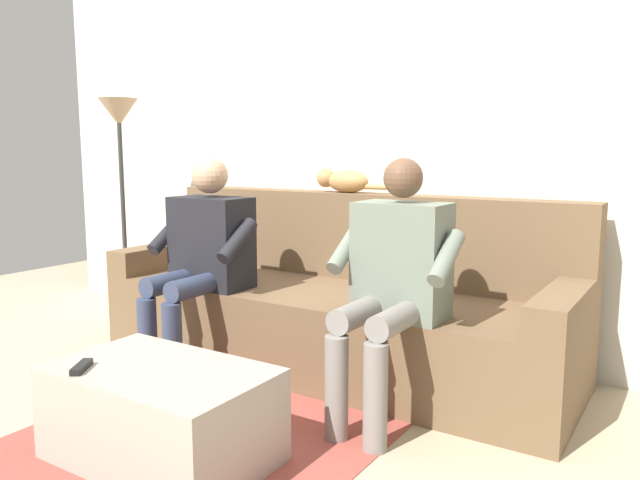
{
  "coord_description": "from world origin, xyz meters",
  "views": [
    {
      "loc": [
        -1.73,
        2.71,
        1.19
      ],
      "look_at": [
        0.0,
        0.01,
        0.73
      ],
      "focal_mm": 34.4,
      "sensor_mm": 36.0,
      "label": 1
    }
  ],
  "objects_px": {
    "coffee_table": "(162,414)",
    "person_left_seated": "(394,274)",
    "couch": "(336,308)",
    "cat_on_backrest": "(343,181)",
    "floor_lamp": "(120,142)",
    "remote_black": "(82,367)",
    "person_right_seated": "(203,250)"
  },
  "relations": [
    {
      "from": "person_left_seated",
      "to": "cat_on_backrest",
      "type": "xyz_separation_m",
      "value": [
        0.69,
        -0.74,
        0.36
      ]
    },
    {
      "from": "coffee_table",
      "to": "remote_black",
      "type": "xyz_separation_m",
      "value": [
        0.23,
        0.17,
        0.2
      ]
    },
    {
      "from": "cat_on_backrest",
      "to": "coffee_table",
      "type": "bearing_deg",
      "value": 94.32
    },
    {
      "from": "remote_black",
      "to": "floor_lamp",
      "type": "bearing_deg",
      "value": -167.24
    },
    {
      "from": "couch",
      "to": "cat_on_backrest",
      "type": "xyz_separation_m",
      "value": [
        0.12,
        -0.28,
        0.7
      ]
    },
    {
      "from": "coffee_table",
      "to": "person_left_seated",
      "type": "bearing_deg",
      "value": -124.07
    },
    {
      "from": "coffee_table",
      "to": "floor_lamp",
      "type": "bearing_deg",
      "value": -36.41
    },
    {
      "from": "coffee_table",
      "to": "person_right_seated",
      "type": "height_order",
      "value": "person_right_seated"
    },
    {
      "from": "coffee_table",
      "to": "remote_black",
      "type": "bearing_deg",
      "value": 36.77
    },
    {
      "from": "couch",
      "to": "remote_black",
      "type": "bearing_deg",
      "value": 81.03
    },
    {
      "from": "couch",
      "to": "coffee_table",
      "type": "bearing_deg",
      "value": 90.0
    },
    {
      "from": "cat_on_backrest",
      "to": "floor_lamp",
      "type": "xyz_separation_m",
      "value": [
        1.46,
        0.42,
        0.23
      ]
    },
    {
      "from": "couch",
      "to": "person_right_seated",
      "type": "xyz_separation_m",
      "value": [
        0.57,
        0.44,
        0.34
      ]
    },
    {
      "from": "couch",
      "to": "cat_on_backrest",
      "type": "relative_size",
      "value": 5.34
    },
    {
      "from": "couch",
      "to": "floor_lamp",
      "type": "relative_size",
      "value": 1.71
    },
    {
      "from": "cat_on_backrest",
      "to": "couch",
      "type": "bearing_deg",
      "value": 112.99
    },
    {
      "from": "floor_lamp",
      "to": "person_left_seated",
      "type": "bearing_deg",
      "value": 171.71
    },
    {
      "from": "cat_on_backrest",
      "to": "remote_black",
      "type": "height_order",
      "value": "cat_on_backrest"
    },
    {
      "from": "couch",
      "to": "floor_lamp",
      "type": "bearing_deg",
      "value": 5.07
    },
    {
      "from": "coffee_table",
      "to": "floor_lamp",
      "type": "relative_size",
      "value": 0.56
    },
    {
      "from": "coffee_table",
      "to": "cat_on_backrest",
      "type": "height_order",
      "value": "cat_on_backrest"
    },
    {
      "from": "couch",
      "to": "floor_lamp",
      "type": "xyz_separation_m",
      "value": [
        1.58,
        0.14,
        0.93
      ]
    },
    {
      "from": "remote_black",
      "to": "floor_lamp",
      "type": "height_order",
      "value": "floor_lamp"
    },
    {
      "from": "coffee_table",
      "to": "person_right_seated",
      "type": "bearing_deg",
      "value": -56.27
    },
    {
      "from": "couch",
      "to": "coffee_table",
      "type": "distance_m",
      "value": 1.31
    },
    {
      "from": "couch",
      "to": "coffee_table",
      "type": "xyz_separation_m",
      "value": [
        0.0,
        1.3,
        -0.14
      ]
    },
    {
      "from": "remote_black",
      "to": "cat_on_backrest",
      "type": "bearing_deg",
      "value": 143.93
    },
    {
      "from": "person_left_seated",
      "to": "person_right_seated",
      "type": "relative_size",
      "value": 1.0
    },
    {
      "from": "couch",
      "to": "person_left_seated",
      "type": "height_order",
      "value": "person_left_seated"
    },
    {
      "from": "person_right_seated",
      "to": "remote_black",
      "type": "xyz_separation_m",
      "value": [
        -0.34,
        1.04,
        -0.27
      ]
    },
    {
      "from": "coffee_table",
      "to": "floor_lamp",
      "type": "distance_m",
      "value": 2.23
    },
    {
      "from": "couch",
      "to": "cat_on_backrest",
      "type": "height_order",
      "value": "cat_on_backrest"
    }
  ]
}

